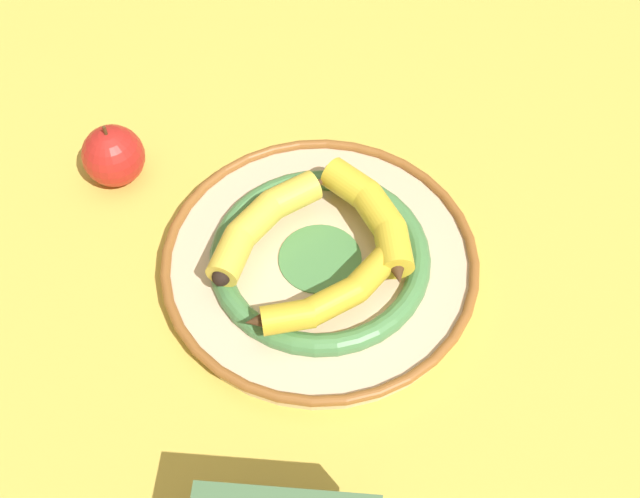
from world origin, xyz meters
TOP-DOWN VIEW (x-y plane):
  - ground_plane at (0.00, 0.00)m, footprint 2.80×2.80m
  - decorative_bowl at (-0.01, 0.02)m, footprint 0.37×0.37m
  - banana_a at (-0.04, 0.09)m, footprint 0.15×0.14m
  - banana_b at (-0.06, -0.03)m, footprint 0.13×0.16m
  - banana_c at (0.06, 0.01)m, footprint 0.11×0.18m
  - apple at (0.27, -0.06)m, footprint 0.08×0.08m

SIDE VIEW (x-z plane):
  - ground_plane at x=0.00m, z-range 0.00..0.00m
  - decorative_bowl at x=-0.01m, z-range 0.00..0.04m
  - apple at x=0.27m, z-range -0.01..0.08m
  - banana_a at x=-0.04m, z-range 0.04..0.07m
  - banana_c at x=0.06m, z-range 0.04..0.07m
  - banana_b at x=-0.06m, z-range 0.04..0.08m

